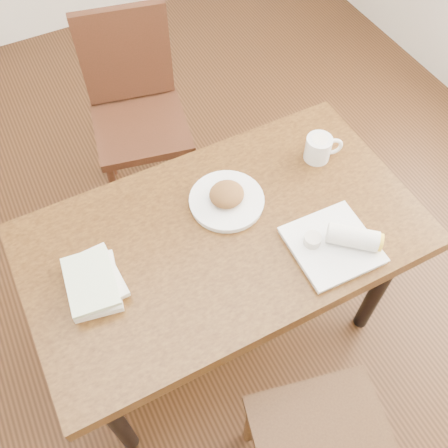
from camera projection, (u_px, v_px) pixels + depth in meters
name	position (u px, v px, depth m)	size (l,w,h in m)	color
ground	(224.00, 324.00, 2.26)	(4.00, 5.00, 0.01)	#472814
table	(224.00, 246.00, 1.71)	(1.31, 0.74, 0.75)	brown
chair_far	(136.00, 103.00, 2.28)	(0.50, 0.50, 0.95)	#421E12
plate_scone	(227.00, 198.00, 1.68)	(0.26, 0.26, 0.08)	white
coffee_mug	(319.00, 148.00, 1.78)	(0.14, 0.09, 0.09)	white
plate_burrito	(339.00, 242.00, 1.58)	(0.27, 0.27, 0.09)	white
book_stack	(94.00, 282.00, 1.50)	(0.18, 0.23, 0.06)	white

